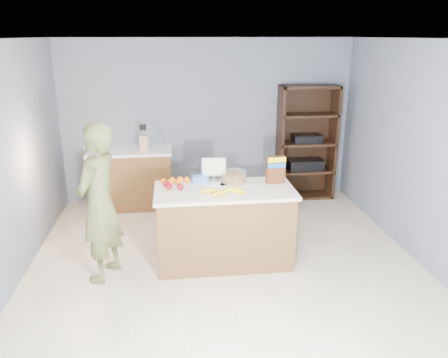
{
  "coord_description": "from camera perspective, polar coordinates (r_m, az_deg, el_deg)",
  "views": [
    {
      "loc": [
        -0.55,
        -4.25,
        2.54
      ],
      "look_at": [
        0.0,
        0.35,
        1.0
      ],
      "focal_mm": 35.0,
      "sensor_mm": 36.0,
      "label": 1
    }
  ],
  "objects": [
    {
      "name": "cereal_box",
      "position": [
        5.04,
        6.76,
        1.47
      ],
      "size": [
        0.22,
        0.09,
        0.32
      ],
      "color": "#592B14",
      "rests_on": "counter_peninsula"
    },
    {
      "name": "apples",
      "position": [
        4.9,
        -6.79,
        -0.87
      ],
      "size": [
        0.23,
        0.21,
        0.07
      ],
      "color": "maroon",
      "rests_on": "counter_peninsula"
    },
    {
      "name": "oranges",
      "position": [
        5.07,
        -6.08,
        -0.22
      ],
      "size": [
        0.34,
        0.18,
        0.07
      ],
      "color": "orange",
      "rests_on": "counter_peninsula"
    },
    {
      "name": "bananas",
      "position": [
        4.73,
        0.1,
        -1.59
      ],
      "size": [
        0.51,
        0.24,
        0.05
      ],
      "color": "yellow",
      "rests_on": "counter_peninsula"
    },
    {
      "name": "tv",
      "position": [
        5.1,
        -1.34,
        1.48
      ],
      "size": [
        0.28,
        0.12,
        0.28
      ],
      "color": "silver",
      "rests_on": "counter_peninsula"
    },
    {
      "name": "floor",
      "position": [
        4.98,
        0.49,
        -12.27
      ],
      "size": [
        4.5,
        5.0,
        0.02
      ],
      "primitive_type": "cube",
      "color": "beige",
      "rests_on": "ground"
    },
    {
      "name": "salad_bowl",
      "position": [
        5.08,
        1.28,
        0.22
      ],
      "size": [
        0.3,
        0.3,
        0.13
      ],
      "color": "#267219",
      "rests_on": "counter_peninsula"
    },
    {
      "name": "knife_block",
      "position": [
        6.59,
        -10.43,
        4.72
      ],
      "size": [
        0.12,
        0.1,
        0.31
      ],
      "color": "tan",
      "rests_on": "back_cabinet"
    },
    {
      "name": "walls",
      "position": [
        4.38,
        0.55,
        6.68
      ],
      "size": [
        4.52,
        5.02,
        2.51
      ],
      "color": "slate",
      "rests_on": "ground"
    },
    {
      "name": "envelopes",
      "position": [
        4.99,
        -0.05,
        -0.79
      ],
      "size": [
        0.39,
        0.2,
        0.0
      ],
      "color": "white",
      "rests_on": "counter_peninsula"
    },
    {
      "name": "shelving_unit",
      "position": [
        7.13,
        10.57,
        4.45
      ],
      "size": [
        0.9,
        0.4,
        1.8
      ],
      "color": "black",
      "rests_on": "ground"
    },
    {
      "name": "back_cabinet",
      "position": [
        6.81,
        -11.95,
        0.1
      ],
      "size": [
        1.24,
        0.62,
        0.9
      ],
      "color": "brown",
      "rests_on": "ground"
    },
    {
      "name": "blue_carton",
      "position": [
        5.07,
        -3.21,
        -0.04
      ],
      "size": [
        0.2,
        0.15,
        0.08
      ],
      "primitive_type": "cube",
      "rotation": [
        0.0,
        0.0,
        0.18
      ],
      "color": "blue",
      "rests_on": "counter_peninsula"
    },
    {
      "name": "person",
      "position": [
        4.76,
        -15.99,
        -3.09
      ],
      "size": [
        0.61,
        0.73,
        1.71
      ],
      "primitive_type": "imported",
      "rotation": [
        0.0,
        0.0,
        -1.95
      ],
      "color": "brown",
      "rests_on": "ground"
    },
    {
      "name": "counter_peninsula",
      "position": [
        5.05,
        0.07,
        -6.48
      ],
      "size": [
        1.56,
        0.76,
        0.9
      ],
      "color": "brown",
      "rests_on": "ground"
    }
  ]
}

